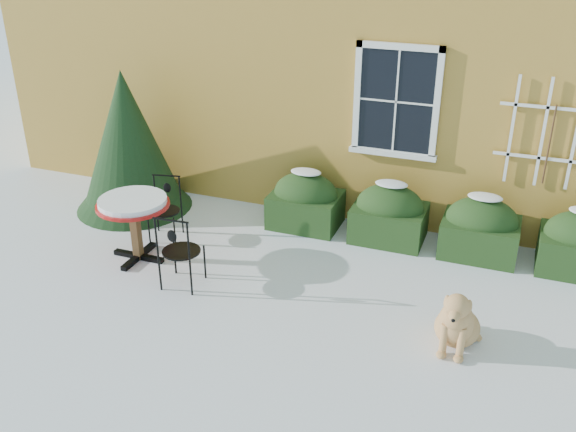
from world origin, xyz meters
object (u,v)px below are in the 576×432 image
at_px(bistro_table, 133,209).
at_px(dog, 457,323).
at_px(patio_chair_far, 165,208).
at_px(evergreen_shrub, 130,154).
at_px(patio_chair_near, 180,250).

relative_size(bistro_table, dog, 1.11).
height_order(bistro_table, patio_chair_far, patio_chair_far).
distance_m(evergreen_shrub, dog, 5.81).
bearing_deg(evergreen_shrub, dog, -19.84).
bearing_deg(patio_chair_far, patio_chair_near, -64.68).
height_order(evergreen_shrub, patio_chair_far, evergreen_shrub).
bearing_deg(patio_chair_near, patio_chair_far, -56.27).
relative_size(patio_chair_far, dog, 1.04).
xyz_separation_m(evergreen_shrub, patio_chair_near, (1.95, -1.90, -0.39)).
relative_size(bistro_table, patio_chair_near, 0.95).
xyz_separation_m(evergreen_shrub, dog, (5.44, -1.96, -0.59)).
relative_size(patio_chair_near, dog, 1.16).
xyz_separation_m(evergreen_shrub, patio_chair_far, (1.05, -0.75, -0.44)).
bearing_deg(dog, patio_chair_far, 166.87).
xyz_separation_m(patio_chair_near, patio_chair_far, (-0.89, 1.15, -0.05)).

